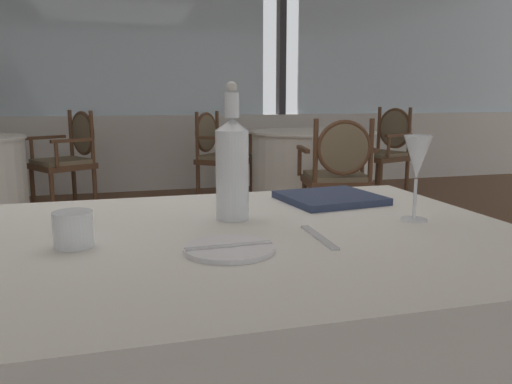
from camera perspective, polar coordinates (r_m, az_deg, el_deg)
The scene contains 14 objects.
ground_plane at distance 2.51m, azimuth -11.92°, elevation -14.39°, with size 15.19×15.19×0.00m, color brown.
window_wall_far at distance 5.95m, azimuth -14.72°, elevation 11.29°, with size 11.69×0.14×2.94m.
side_plate at distance 1.01m, azimuth -3.01°, elevation -6.31°, with size 0.18×0.18×0.01m, color white.
butter_knife at distance 1.01m, azimuth -3.01°, elevation -6.02°, with size 0.17×0.02×0.00m, color silver.
dinner_fork at distance 1.12m, azimuth 7.00°, elevation -4.98°, with size 0.19×0.02×0.00m, color silver.
water_bottle at distance 1.26m, azimuth -2.67°, elevation 2.98°, with size 0.08×0.08×0.34m.
wine_glass at distance 1.30m, azimuth 17.49°, elevation 3.42°, with size 0.07×0.07×0.21m.
water_tumbler at distance 1.10m, azimuth -19.65°, elevation -3.91°, with size 0.08×0.08×0.07m, color white.
menu_book at distance 1.51m, azimuth 8.23°, elevation -0.65°, with size 0.26×0.24×0.02m, color #2D3856.
background_table_0 at distance 4.80m, azimuth 6.24°, elevation 2.34°, with size 1.16×1.16×0.75m.
dining_chair_0_0 at distance 5.19m, azimuth -4.27°, elevation 4.74°, with size 0.65×0.66×0.91m.
dining_chair_0_1 at distance 3.82m, azimuth 9.19°, elevation 2.55°, with size 0.59×0.54×0.90m.
dining_chair_0_2 at distance 5.49m, azimuth 14.23°, elevation 5.03°, with size 0.59×0.63×0.95m.
dining_chair_1_2 at distance 4.99m, azimuth -19.95°, elevation 4.11°, with size 0.63×0.65×0.93m.
Camera 1 is at (-0.11, -2.28, 1.04)m, focal length 35.96 mm.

